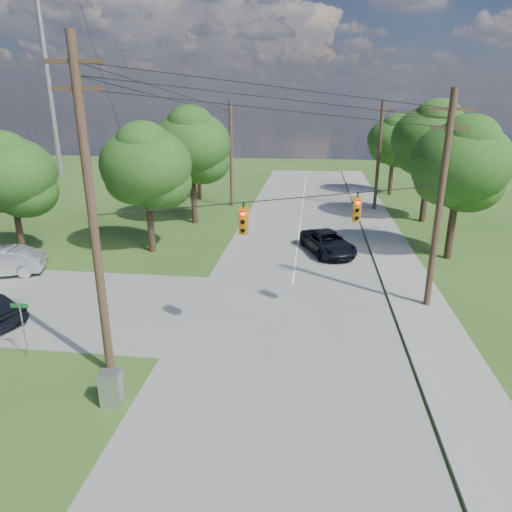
# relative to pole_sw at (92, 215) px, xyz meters

# --- Properties ---
(ground) EXTENTS (140.00, 140.00, 0.00)m
(ground) POSITION_rel_pole_sw_xyz_m (4.60, -0.40, -6.23)
(ground) COLOR #2D4F1A
(ground) RESTS_ON ground
(main_road) EXTENTS (10.00, 100.00, 0.03)m
(main_road) POSITION_rel_pole_sw_xyz_m (6.60, 4.60, -6.21)
(main_road) COLOR gray
(main_road) RESTS_ON ground
(sidewalk_east) EXTENTS (2.60, 100.00, 0.12)m
(sidewalk_east) POSITION_rel_pole_sw_xyz_m (13.30, 4.60, -6.17)
(sidewalk_east) COLOR gray
(sidewalk_east) RESTS_ON ground
(pole_sw) EXTENTS (2.00, 0.32, 12.00)m
(pole_sw) POSITION_rel_pole_sw_xyz_m (0.00, 0.00, 0.00)
(pole_sw) COLOR #503829
(pole_sw) RESTS_ON ground
(pole_ne) EXTENTS (2.00, 0.32, 10.50)m
(pole_ne) POSITION_rel_pole_sw_xyz_m (13.50, 7.60, -0.76)
(pole_ne) COLOR #503829
(pole_ne) RESTS_ON ground
(pole_north_e) EXTENTS (2.00, 0.32, 10.00)m
(pole_north_e) POSITION_rel_pole_sw_xyz_m (13.50, 29.60, -1.10)
(pole_north_e) COLOR #503829
(pole_north_e) RESTS_ON ground
(pole_north_w) EXTENTS (2.00, 0.32, 10.00)m
(pole_north_w) POSITION_rel_pole_sw_xyz_m (-0.40, 29.60, -1.10)
(pole_north_w) COLOR #503829
(pole_north_w) RESTS_ON ground
(power_lines) EXTENTS (13.93, 29.62, 4.93)m
(power_lines) POSITION_rel_pole_sw_xyz_m (6.10, 11.14, 2.93)
(power_lines) COLOR black
(power_lines) RESTS_ON ground
(traffic_signals) EXTENTS (4.91, 3.27, 1.05)m
(traffic_signals) POSITION_rel_pole_sw_xyz_m (7.15, 4.03, -0.73)
(traffic_signals) COLOR #C87C0B
(traffic_signals) RESTS_ON ground
(tree_w_near) EXTENTS (6.00, 6.00, 8.40)m
(tree_w_near) POSITION_rel_pole_sw_xyz_m (-3.40, 14.60, -0.30)
(tree_w_near) COLOR #412C20
(tree_w_near) RESTS_ON ground
(tree_w_mid) EXTENTS (6.40, 6.40, 9.22)m
(tree_w_mid) POSITION_rel_pole_sw_xyz_m (-2.40, 22.60, 0.35)
(tree_w_mid) COLOR #412C20
(tree_w_mid) RESTS_ON ground
(tree_w_far) EXTENTS (6.00, 6.00, 8.73)m
(tree_w_far) POSITION_rel_pole_sw_xyz_m (-4.40, 32.60, 0.02)
(tree_w_far) COLOR #412C20
(tree_w_far) RESTS_ON ground
(tree_e_near) EXTENTS (6.20, 6.20, 8.81)m
(tree_e_near) POSITION_rel_pole_sw_xyz_m (16.60, 15.60, 0.02)
(tree_e_near) COLOR #412C20
(tree_e_near) RESTS_ON ground
(tree_e_mid) EXTENTS (6.60, 6.60, 9.64)m
(tree_e_mid) POSITION_rel_pole_sw_xyz_m (17.10, 25.60, 0.68)
(tree_e_mid) COLOR #412C20
(tree_e_mid) RESTS_ON ground
(tree_e_far) EXTENTS (5.80, 5.80, 8.32)m
(tree_e_far) POSITION_rel_pole_sw_xyz_m (16.10, 37.60, -0.31)
(tree_e_far) COLOR #412C20
(tree_e_far) RESTS_ON ground
(tree_cross_n) EXTENTS (5.60, 5.60, 7.91)m
(tree_cross_n) POSITION_rel_pole_sw_xyz_m (-11.40, 12.10, -0.63)
(tree_cross_n) COLOR #412C20
(tree_cross_n) RESTS_ON ground
(car_main_north) EXTENTS (4.24, 5.87, 1.48)m
(car_main_north) POSITION_rel_pole_sw_xyz_m (8.70, 15.67, -5.46)
(car_main_north) COLOR black
(car_main_north) RESTS_ON main_road
(control_cabinet) EXTENTS (0.76, 0.58, 1.30)m
(control_cabinet) POSITION_rel_pole_sw_xyz_m (0.97, -1.97, -5.58)
(control_cabinet) COLOR #989B9E
(control_cabinet) RESTS_ON ground
(street_name_sign) EXTENTS (0.72, 0.08, 2.38)m
(street_name_sign) POSITION_rel_pole_sw_xyz_m (-3.80, 0.60, -4.68)
(street_name_sign) COLOR #989B9E
(street_name_sign) RESTS_ON ground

